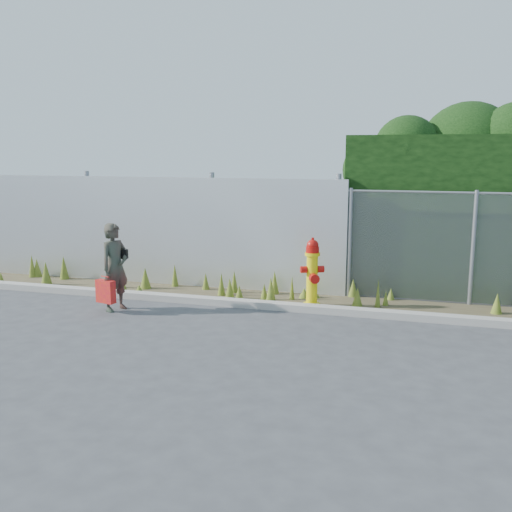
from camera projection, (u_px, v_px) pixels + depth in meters
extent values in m
plane|color=#3E3F41|center=(249.00, 342.00, 8.20)|extent=(80.00, 80.00, 0.00)
cube|color=#A09990|center=(279.00, 306.00, 9.89)|extent=(16.00, 0.22, 0.12)
cube|color=#4A3F2A|center=(287.00, 301.00, 10.47)|extent=(16.00, 1.20, 0.01)
cone|color=#4D611D|center=(206.00, 282.00, 11.24)|extent=(0.15, 0.15, 0.34)
cone|color=#4D611D|center=(145.00, 279.00, 11.31)|extent=(0.23, 0.23, 0.43)
cone|color=#4D611D|center=(271.00, 291.00, 10.20)|extent=(0.20, 0.20, 0.49)
cone|color=#4D611D|center=(386.00, 299.00, 10.07)|extent=(0.11, 0.11, 0.27)
cone|color=#4D611D|center=(64.00, 268.00, 12.14)|extent=(0.20, 0.20, 0.51)
cone|color=#4D611D|center=(353.00, 288.00, 10.68)|extent=(0.19, 0.19, 0.35)
cone|color=#4D611D|center=(275.00, 283.00, 10.88)|extent=(0.17, 0.17, 0.46)
cone|color=#4D611D|center=(234.00, 282.00, 10.98)|extent=(0.16, 0.16, 0.44)
cone|color=#4D611D|center=(119.00, 277.00, 11.35)|extent=(0.12, 0.12, 0.49)
cone|color=#4D611D|center=(175.00, 276.00, 11.49)|extent=(0.14, 0.14, 0.46)
cone|color=#4D611D|center=(230.00, 289.00, 10.56)|extent=(0.18, 0.18, 0.39)
cone|color=#4D611D|center=(37.00, 268.00, 12.39)|extent=(0.20, 0.20, 0.40)
cone|color=#4D611D|center=(123.00, 285.00, 10.98)|extent=(0.19, 0.19, 0.33)
cone|color=#4D611D|center=(1.00, 278.00, 11.84)|extent=(0.13, 0.13, 0.23)
cone|color=#4D611D|center=(378.00, 294.00, 9.94)|extent=(0.10, 0.10, 0.51)
cone|color=#4D611D|center=(314.00, 294.00, 10.62)|extent=(0.23, 0.23, 0.18)
cone|color=#4D611D|center=(497.00, 304.00, 9.56)|extent=(0.19, 0.19, 0.36)
cone|color=#4D611D|center=(304.00, 294.00, 10.60)|extent=(0.21, 0.21, 0.20)
cone|color=#4D611D|center=(239.00, 293.00, 10.46)|extent=(0.17, 0.17, 0.28)
cone|color=#4D611D|center=(292.00, 288.00, 10.45)|extent=(0.10, 0.10, 0.46)
cone|color=#4D611D|center=(192.00, 280.00, 11.64)|extent=(0.16, 0.16, 0.22)
cone|color=#4D611D|center=(46.00, 274.00, 11.62)|extent=(0.23, 0.23, 0.49)
cone|color=#4D611D|center=(264.00, 292.00, 10.46)|extent=(0.15, 0.15, 0.31)
cone|color=#4D611D|center=(139.00, 291.00, 10.79)|extent=(0.22, 0.22, 0.21)
cone|color=#4D611D|center=(221.00, 285.00, 10.77)|extent=(0.15, 0.15, 0.44)
cone|color=#4D611D|center=(357.00, 298.00, 10.02)|extent=(0.19, 0.19, 0.34)
cone|color=#4D611D|center=(32.00, 267.00, 12.33)|extent=(0.16, 0.16, 0.50)
cone|color=#4D611D|center=(391.00, 295.00, 10.46)|extent=(0.15, 0.15, 0.23)
cube|color=silver|center=(140.00, 231.00, 11.72)|extent=(8.50, 0.08, 2.20)
cylinder|color=gray|center=(89.00, 225.00, 12.16)|extent=(0.10, 0.10, 2.30)
cylinder|color=gray|center=(213.00, 230.00, 11.40)|extent=(0.10, 0.10, 2.30)
cylinder|color=gray|center=(337.00, 235.00, 10.72)|extent=(0.10, 0.10, 2.30)
cylinder|color=gray|center=(350.00, 243.00, 10.57)|extent=(0.07, 0.07, 2.05)
cylinder|color=gray|center=(473.00, 249.00, 9.98)|extent=(0.07, 0.07, 2.05)
sphere|color=black|center=(373.00, 170.00, 11.12)|extent=(1.21, 1.21, 1.21)
sphere|color=black|center=(407.00, 149.00, 10.77)|extent=(1.25, 1.25, 1.25)
sphere|color=black|center=(468.00, 152.00, 10.92)|extent=(1.90, 1.90, 1.90)
cylinder|color=yellow|center=(312.00, 305.00, 10.06)|extent=(0.31, 0.31, 0.07)
cylinder|color=yellow|center=(312.00, 281.00, 9.98)|extent=(0.20, 0.20, 0.93)
cylinder|color=yellow|center=(312.00, 254.00, 9.90)|extent=(0.26, 0.26, 0.05)
cylinder|color=#B20F0A|center=(313.00, 250.00, 9.88)|extent=(0.23, 0.23, 0.11)
sphere|color=#B20F0A|center=(313.00, 245.00, 9.87)|extent=(0.21, 0.21, 0.21)
cylinder|color=#B20F0A|center=(313.00, 239.00, 9.85)|extent=(0.05, 0.05, 0.05)
cylinder|color=#B20F0A|center=(304.00, 269.00, 9.99)|extent=(0.11, 0.12, 0.12)
cylinder|color=#B20F0A|center=(321.00, 270.00, 9.90)|extent=(0.11, 0.12, 0.12)
cylinder|color=#B20F0A|center=(310.00, 279.00, 9.83)|extent=(0.16, 0.13, 0.16)
imported|color=#0E5940|center=(115.00, 267.00, 9.74)|extent=(0.53, 0.64, 1.51)
cube|color=red|center=(106.00, 291.00, 9.64)|extent=(0.35, 0.13, 0.39)
cylinder|color=red|center=(105.00, 277.00, 9.59)|extent=(0.17, 0.01, 0.01)
cube|color=black|center=(121.00, 254.00, 9.83)|extent=(0.22, 0.09, 0.16)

